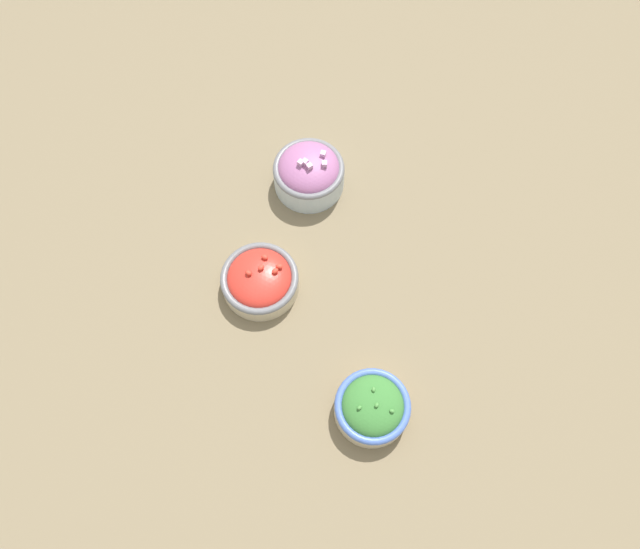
# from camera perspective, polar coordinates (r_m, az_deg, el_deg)

# --- Properties ---
(ground_plane) EXTENTS (3.00, 3.00, 0.00)m
(ground_plane) POSITION_cam_1_polar(r_m,az_deg,el_deg) (1.05, 0.00, -0.63)
(ground_plane) COLOR #75664C
(bowl_broccoli) EXTENTS (0.12, 0.12, 0.07)m
(bowl_broccoli) POSITION_cam_1_polar(r_m,az_deg,el_deg) (0.97, 4.80, -11.99)
(bowl_broccoli) COLOR beige
(bowl_broccoli) RESTS_ON ground_plane
(bowl_red_onion) EXTENTS (0.13, 0.13, 0.08)m
(bowl_red_onion) POSITION_cam_1_polar(r_m,az_deg,el_deg) (1.11, -1.03, 9.32)
(bowl_red_onion) COLOR #B2C1CC
(bowl_red_onion) RESTS_ON ground_plane
(bowl_cherry_tomatoes) EXTENTS (0.13, 0.13, 0.06)m
(bowl_cherry_tomatoes) POSITION_cam_1_polar(r_m,az_deg,el_deg) (1.03, -5.53, -0.48)
(bowl_cherry_tomatoes) COLOR beige
(bowl_cherry_tomatoes) RESTS_ON ground_plane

